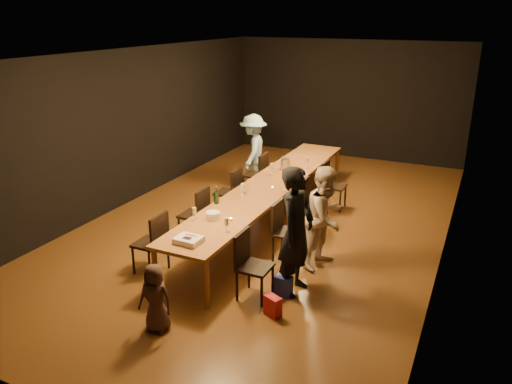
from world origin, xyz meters
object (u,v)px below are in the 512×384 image
at_px(chair_right_1, 289,232).
at_px(man_blue, 253,151).
at_px(table, 269,186).
at_px(chair_right_3, 334,186).
at_px(chair_left_3, 255,174).
at_px(champagne_bottle, 216,195).
at_px(child, 155,298).
at_px(chair_left_0, 150,243).
at_px(woman_birthday, 296,231).
at_px(plate_stack, 213,216).
at_px(woman_tan, 326,217).
at_px(chair_right_0, 255,266).
at_px(chair_left_2, 228,192).
at_px(birthday_cake, 189,240).
at_px(ice_bucket, 285,164).
at_px(chair_left_1, 194,214).
at_px(chair_right_2, 314,206).

bearing_deg(chair_right_1, man_blue, -145.74).
bearing_deg(table, chair_right_3, 54.69).
height_order(chair_left_3, man_blue, man_blue).
distance_m(table, champagne_bottle, 1.32).
bearing_deg(child, chair_right_1, 64.83).
height_order(chair_left_0, woman_birthday, woman_birthday).
bearing_deg(man_blue, plate_stack, 2.35).
bearing_deg(plate_stack, woman_tan, 25.87).
bearing_deg(chair_right_0, woman_tan, 157.01).
bearing_deg(woman_birthday, chair_left_2, 51.08).
relative_size(table, birthday_cake, 17.01).
height_order(chair_right_3, chair_left_0, same).
xyz_separation_m(chair_right_3, ice_bucket, (-0.94, -0.23, 0.38)).
distance_m(chair_left_2, champagne_bottle, 1.41).
bearing_deg(chair_left_0, chair_right_0, -90.00).
distance_m(chair_right_1, chair_left_3, 2.94).
bearing_deg(ice_bucket, champagne_bottle, -97.24).
bearing_deg(birthday_cake, child, -82.55).
xyz_separation_m(chair_left_3, woman_tan, (2.25, -2.31, 0.31)).
distance_m(chair_right_1, champagne_bottle, 1.30).
xyz_separation_m(table, plate_stack, (-0.10, -1.84, 0.11)).
bearing_deg(chair_left_1, chair_right_1, -90.00).
distance_m(table, child, 3.57).
distance_m(chair_right_1, woman_birthday, 1.01).
distance_m(plate_stack, champagne_bottle, 0.66).
distance_m(chair_right_2, plate_stack, 2.10).
bearing_deg(chair_right_2, chair_right_0, -0.00).
distance_m(table, chair_left_1, 1.49).
xyz_separation_m(chair_left_0, chair_left_3, (0.00, 3.60, 0.00)).
bearing_deg(table, chair_left_1, -125.31).
bearing_deg(chair_left_0, chair_left_2, 0.00).
height_order(chair_right_3, chair_left_1, same).
distance_m(child, ice_bucket, 4.55).
distance_m(woman_tan, plate_stack, 1.66).
xyz_separation_m(table, chair_right_0, (0.85, -2.40, -0.24)).
relative_size(chair_right_1, chair_right_2, 1.00).
xyz_separation_m(chair_right_2, champagne_bottle, (-1.22, -1.25, 0.44)).
xyz_separation_m(chair_right_3, chair_left_1, (-1.70, -2.40, 0.00)).
bearing_deg(child, plate_stack, 88.93).
relative_size(chair_right_0, chair_right_1, 1.00).
bearing_deg(woman_birthday, chair_right_1, 32.02).
height_order(chair_left_2, woman_birthday, woman_birthday).
xyz_separation_m(man_blue, champagne_bottle, (0.78, -2.98, 0.11)).
bearing_deg(chair_right_2, chair_left_1, -54.78).
bearing_deg(ice_bucket, chair_right_0, -74.35).
relative_size(chair_right_0, chair_left_1, 1.00).
xyz_separation_m(chair_left_0, man_blue, (-0.30, 4.14, 0.33)).
bearing_deg(chair_right_0, birthday_cake, -72.88).
distance_m(table, chair_right_0, 2.56).
distance_m(chair_left_0, champagne_bottle, 1.32).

